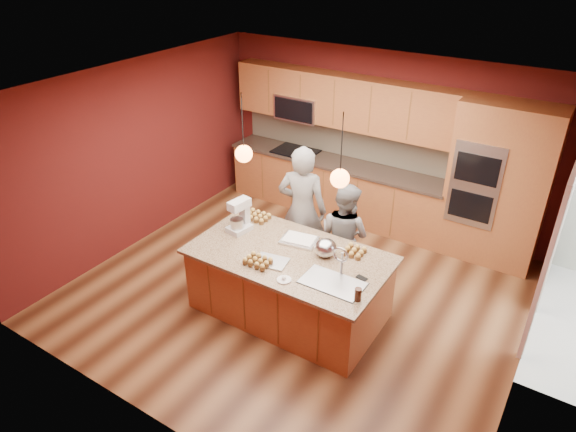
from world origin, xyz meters
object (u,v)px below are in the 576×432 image
Objects in this scene: island at (290,283)px; stand_mixer at (240,218)px; person_left at (302,211)px; person_right at (344,235)px; mixing_bowl at (326,248)px.

stand_mixer is (-0.83, 0.13, 0.60)m from island.
island is 1.04m from stand_mixer.
person_right is at bearing 164.30° from person_left.
person_right is at bearing 74.37° from island.
island is at bearing 85.87° from person_right.
island reaches higher than mixing_bowl.
stand_mixer is 1.62× the size of mixing_bowl.
mixing_bowl is at bearing 109.88° from person_right.
person_left is 4.32× the size of stand_mixer.
person_left is 0.67m from person_right.
stand_mixer is at bearing -176.55° from mixing_bowl.
stand_mixer reaches higher than mixing_bowl.
island is 5.53× the size of stand_mixer.
stand_mixer is (-1.09, -0.78, 0.31)m from person_right.
mixing_bowl is at bearing 120.64° from person_left.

